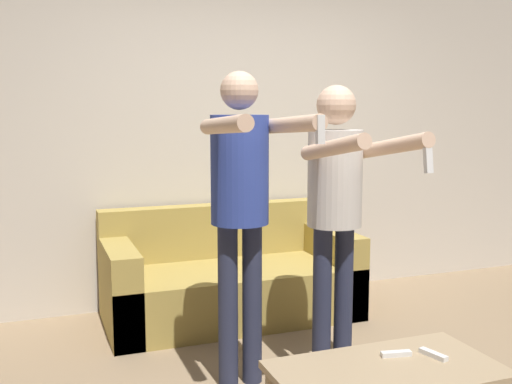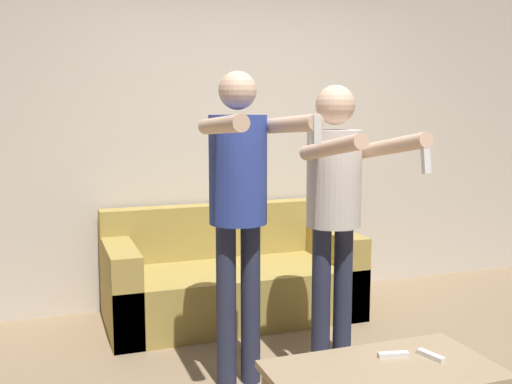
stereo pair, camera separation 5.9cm
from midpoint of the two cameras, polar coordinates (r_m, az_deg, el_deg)
wall_back at (r=4.81m, az=-1.52°, el=5.71°), size 6.40×0.06×2.70m
couch at (r=4.50m, az=-2.06°, el=-8.39°), size 1.82×0.85×0.80m
person_standing_left at (r=3.21m, az=-1.06°, el=0.04°), size 0.43×0.78×1.73m
person_standing_right at (r=3.43m, az=8.11°, el=-0.26°), size 0.43×0.80×1.67m
coffee_table at (r=2.95m, az=12.63°, el=-16.66°), size 1.06×0.57×0.34m
remote_near at (r=3.10m, az=16.84°, el=-14.68°), size 0.07×0.15×0.02m
remote_far at (r=3.07m, az=13.50°, el=-14.83°), size 0.15×0.06×0.02m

